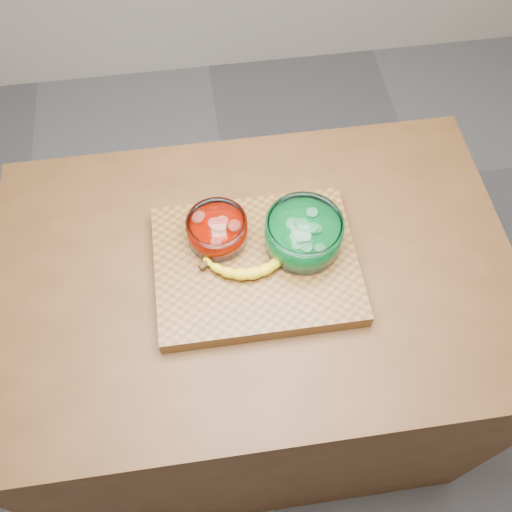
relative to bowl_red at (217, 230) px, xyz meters
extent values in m
plane|color=slate|center=(0.08, -0.07, -0.97)|extent=(3.50, 3.50, 0.00)
cube|color=#523118|center=(0.08, -0.07, -0.52)|extent=(1.20, 0.80, 0.90)
cube|color=brown|center=(0.08, -0.07, -0.05)|extent=(0.45, 0.35, 0.04)
cylinder|color=white|center=(0.00, 0.00, 0.00)|extent=(0.14, 0.14, 0.06)
cylinder|color=red|center=(0.00, 0.00, -0.01)|extent=(0.11, 0.11, 0.04)
cylinder|color=#FF6150|center=(0.00, 0.00, 0.02)|extent=(0.11, 0.11, 0.02)
cylinder|color=white|center=(0.19, -0.04, 0.01)|extent=(0.17, 0.17, 0.08)
cylinder|color=#087D2E|center=(0.19, -0.04, 0.00)|extent=(0.15, 0.15, 0.05)
cylinder|color=#5BC272|center=(0.19, -0.04, 0.03)|extent=(0.14, 0.14, 0.02)
camera|label=1|loc=(-0.01, -0.71, 1.06)|focal=40.00mm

